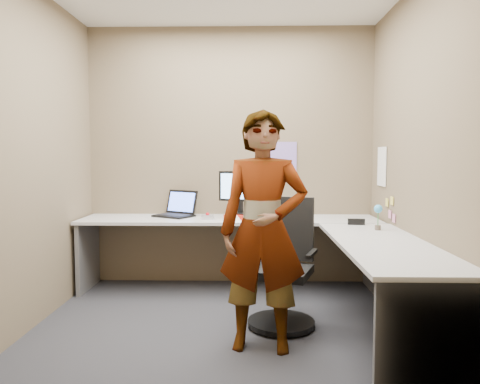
{
  "coord_description": "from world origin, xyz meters",
  "views": [
    {
      "loc": [
        0.22,
        -3.67,
        1.36
      ],
      "look_at": [
        0.13,
        0.25,
        1.05
      ],
      "focal_mm": 35.0,
      "sensor_mm": 36.0,
      "label": 1
    }
  ],
  "objects_px": {
    "desk": "(276,243)",
    "person": "(263,231)",
    "office_chair": "(283,274)",
    "monitor": "(240,189)"
  },
  "relations": [
    {
      "from": "desk",
      "to": "person",
      "type": "height_order",
      "value": "person"
    },
    {
      "from": "desk",
      "to": "office_chair",
      "type": "relative_size",
      "value": 2.98
    },
    {
      "from": "monitor",
      "to": "office_chair",
      "type": "xyz_separation_m",
      "value": [
        0.36,
        -0.88,
        -0.62
      ]
    },
    {
      "from": "desk",
      "to": "person",
      "type": "relative_size",
      "value": 1.78
    },
    {
      "from": "office_chair",
      "to": "person",
      "type": "relative_size",
      "value": 0.6
    },
    {
      "from": "person",
      "to": "monitor",
      "type": "bearing_deg",
      "value": 103.85
    },
    {
      "from": "monitor",
      "to": "person",
      "type": "distance_m",
      "value": 1.37
    },
    {
      "from": "monitor",
      "to": "desk",
      "type": "bearing_deg",
      "value": -38.78
    },
    {
      "from": "monitor",
      "to": "office_chair",
      "type": "height_order",
      "value": "monitor"
    },
    {
      "from": "office_chair",
      "to": "desk",
      "type": "bearing_deg",
      "value": 114.39
    }
  ]
}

